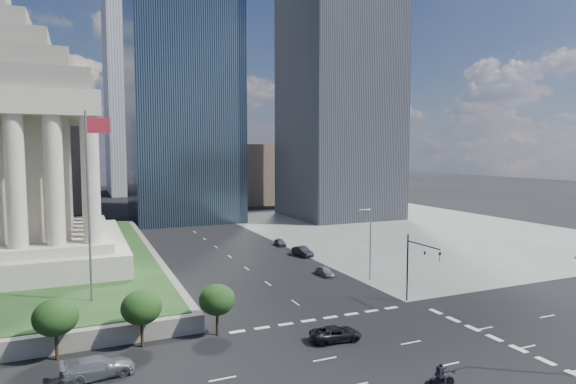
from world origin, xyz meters
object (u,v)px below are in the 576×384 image
pickup_truck (336,334)px  parked_sedan_mid (303,251)px  parked_sedan_near (325,271)px  street_lamp_north (369,240)px  motorcycle_lead (439,376)px  parked_sedan_far (280,242)px  flagpole (90,195)px  traffic_signal_ne (417,260)px  suv_grey (98,367)px

pickup_truck → parked_sedan_mid: (12.67, 34.43, 0.11)m
parked_sedan_near → street_lamp_north: bearing=-46.8°
pickup_truck → parked_sedan_mid: size_ratio=1.02×
pickup_truck → motorcycle_lead: size_ratio=1.88×
parked_sedan_near → motorcycle_lead: motorcycle_lead is taller
parked_sedan_near → parked_sedan_far: bearing=84.5°
flagpole → traffic_signal_ne: flagpole is taller
street_lamp_north → pickup_truck: street_lamp_north is taller
traffic_signal_ne → street_lamp_north: bearing=85.8°
street_lamp_north → motorcycle_lead: 30.69m
motorcycle_lead → parked_sedan_mid: bearing=83.4°
street_lamp_north → parked_sedan_near: bearing=132.4°
parked_sedan_near → parked_sedan_far: parked_sedan_far is taller
traffic_signal_ne → parked_sedan_mid: size_ratio=1.68×
street_lamp_north → parked_sedan_far: (-1.83, 27.52, -5.01)m
flagpole → parked_sedan_far: size_ratio=5.24×
flagpole → motorcycle_lead: bearing=-49.1°
traffic_signal_ne → parked_sedan_far: size_ratio=2.10×
flagpole → parked_sedan_mid: size_ratio=4.21×
street_lamp_north → parked_sedan_far: bearing=93.8°
suv_grey → street_lamp_north: bearing=-72.0°
street_lamp_north → motorcycle_lead: (-11.86, -27.92, -4.70)m
traffic_signal_ne → street_lamp_north: (0.83, 11.30, 0.41)m
parked_sedan_near → parked_sedan_far: size_ratio=0.98×
street_lamp_north → motorcycle_lead: bearing=-113.0°
pickup_truck → motorcycle_lead: bearing=-160.1°
suv_grey → motorcycle_lead: motorcycle_lead is taller
flagpole → parked_sedan_near: (30.83, 5.74, -12.48)m
motorcycle_lead → parked_sedan_far: bearing=85.6°
street_lamp_north → parked_sedan_mid: bearing=95.9°
traffic_signal_ne → motorcycle_lead: size_ratio=3.09×
pickup_truck → parked_sedan_far: (12.67, 44.33, -0.03)m
parked_sedan_far → parked_sedan_near: bearing=-91.5°
flagpole → parked_sedan_near: bearing=10.6°
suv_grey → pickup_truck: bearing=-99.0°
traffic_signal_ne → motorcycle_lead: 20.40m
parked_sedan_near → motorcycle_lead: 33.52m
flagpole → traffic_signal_ne: bearing=-16.7°
pickup_truck → parked_sedan_near: bearing=-18.7°
flagpole → parked_sedan_mid: bearing=29.2°
suv_grey → parked_sedan_far: 54.69m
suv_grey → parked_sedan_near: suv_grey is taller
parked_sedan_far → traffic_signal_ne: bearing=-83.8°
street_lamp_north → suv_grey: 38.90m
parked_sedan_near → traffic_signal_ne: bearing=-76.9°
parked_sedan_mid → traffic_signal_ne: bearing=-94.5°
street_lamp_north → parked_sedan_mid: (-1.83, 17.62, -4.88)m
street_lamp_north → parked_sedan_far: size_ratio=2.62×
parked_sedan_near → parked_sedan_mid: (2.50, 12.88, 0.15)m
street_lamp_north → parked_sedan_near: size_ratio=2.68×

